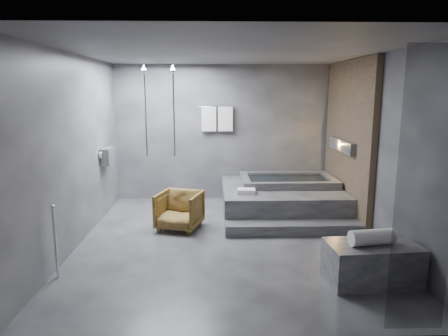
{
  "coord_description": "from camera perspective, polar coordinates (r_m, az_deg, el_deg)",
  "views": [
    {
      "loc": [
        -0.23,
        -5.82,
        2.25
      ],
      "look_at": [
        -0.06,
        0.3,
        1.08
      ],
      "focal_mm": 32.0,
      "sensor_mm": 36.0,
      "label": 1
    }
  ],
  "objects": [
    {
      "name": "room",
      "position": [
        6.12,
        4.35,
        5.94
      ],
      "size": [
        5.0,
        5.04,
        2.82
      ],
      "color": "#2D2D2F",
      "rests_on": "ground"
    },
    {
      "name": "tub_deck",
      "position": [
        7.65,
        8.16,
        -4.43
      ],
      "size": [
        2.2,
        2.0,
        0.5
      ],
      "primitive_type": "cube",
      "color": "#323234",
      "rests_on": "ground"
    },
    {
      "name": "tub_step",
      "position": [
        6.59,
        9.85,
        -8.46
      ],
      "size": [
        2.2,
        0.36,
        0.18
      ],
      "primitive_type": "cube",
      "color": "#323234",
      "rests_on": "ground"
    },
    {
      "name": "concrete_bench",
      "position": [
        5.21,
        20.36,
        -12.58
      ],
      "size": [
        1.11,
        0.67,
        0.48
      ],
      "primitive_type": "cube",
      "rotation": [
        0.0,
        0.0,
        0.08
      ],
      "color": "#373639",
      "rests_on": "ground"
    },
    {
      "name": "driftwood_chair",
      "position": [
        6.7,
        -6.39,
        -6.02
      ],
      "size": [
        0.84,
        0.86,
        0.63
      ],
      "primitive_type": "imported",
      "rotation": [
        0.0,
        0.0,
        -0.29
      ],
      "color": "#412C10",
      "rests_on": "ground"
    },
    {
      "name": "rolled_towel",
      "position": [
        5.05,
        20.35,
        -9.26
      ],
      "size": [
        0.55,
        0.27,
        0.19
      ],
      "primitive_type": "cylinder",
      "rotation": [
        0.0,
        1.57,
        0.16
      ],
      "color": "white",
      "rests_on": "concrete_bench"
    },
    {
      "name": "deck_towel",
      "position": [
        6.99,
        3.19,
        -3.34
      ],
      "size": [
        0.33,
        0.25,
        0.08
      ],
      "primitive_type": "cube",
      "rotation": [
        0.0,
        0.0,
        -0.06
      ],
      "color": "silver",
      "rests_on": "tub_deck"
    }
  ]
}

